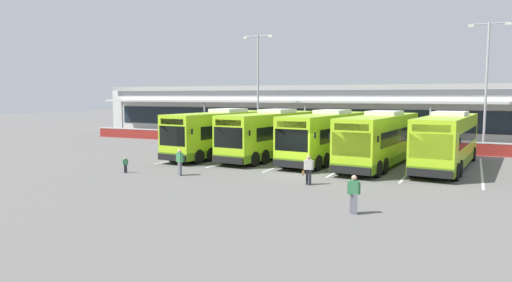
% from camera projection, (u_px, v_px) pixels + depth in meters
% --- Properties ---
extents(ground_plane, '(200.00, 200.00, 0.00)m').
position_uv_depth(ground_plane, '(296.00, 174.00, 28.64)').
color(ground_plane, '#605E5B').
extents(terminal_building, '(70.00, 13.00, 6.00)m').
position_uv_depth(terminal_building, '(378.00, 112.00, 52.52)').
color(terminal_building, silver).
rests_on(terminal_building, ground).
extents(red_barrier_wall, '(60.00, 0.40, 1.10)m').
position_uv_depth(red_barrier_wall, '(352.00, 143.00, 41.62)').
color(red_barrier_wall, maroon).
rests_on(red_barrier_wall, ground).
extents(coach_bus_leftmost, '(3.84, 12.33, 3.78)m').
position_uv_depth(coach_bus_leftmost, '(222.00, 134.00, 37.05)').
color(coach_bus_leftmost, '#9ED11E').
rests_on(coach_bus_leftmost, ground).
extents(coach_bus_left_centre, '(3.84, 12.33, 3.78)m').
position_uv_depth(coach_bus_left_centre, '(271.00, 135.00, 35.84)').
color(coach_bus_left_centre, '#9ED11E').
rests_on(coach_bus_left_centre, ground).
extents(coach_bus_centre, '(3.84, 12.33, 3.78)m').
position_uv_depth(coach_bus_centre, '(327.00, 137.00, 34.05)').
color(coach_bus_centre, '#9ED11E').
rests_on(coach_bus_centre, ground).
extents(coach_bus_right_centre, '(3.84, 12.33, 3.78)m').
position_uv_depth(coach_bus_right_centre, '(380.00, 140.00, 31.64)').
color(coach_bus_right_centre, '#9ED11E').
rests_on(coach_bus_right_centre, ground).
extents(coach_bus_rightmost, '(3.84, 12.33, 3.78)m').
position_uv_depth(coach_bus_rightmost, '(447.00, 142.00, 30.63)').
color(coach_bus_rightmost, '#9ED11E').
rests_on(coach_bus_rightmost, ground).
extents(bay_stripe_far_west, '(0.14, 13.00, 0.01)m').
position_uv_depth(bay_stripe_far_west, '(203.00, 153.00, 38.51)').
color(bay_stripe_far_west, silver).
rests_on(bay_stripe_far_west, ground).
extents(bay_stripe_west, '(0.14, 13.00, 0.01)m').
position_uv_depth(bay_stripe_west, '(248.00, 156.00, 36.72)').
color(bay_stripe_west, silver).
rests_on(bay_stripe_west, ground).
extents(bay_stripe_mid_west, '(0.14, 13.00, 0.01)m').
position_uv_depth(bay_stripe_mid_west, '(298.00, 159.00, 34.93)').
color(bay_stripe_mid_west, silver).
rests_on(bay_stripe_mid_west, ground).
extents(bay_stripe_centre, '(0.14, 13.00, 0.01)m').
position_uv_depth(bay_stripe_centre, '(352.00, 163.00, 33.14)').
color(bay_stripe_centre, silver).
rests_on(bay_stripe_centre, ground).
extents(bay_stripe_mid_east, '(0.14, 13.00, 0.01)m').
position_uv_depth(bay_stripe_mid_east, '(413.00, 167.00, 31.34)').
color(bay_stripe_mid_east, silver).
rests_on(bay_stripe_mid_east, ground).
extents(bay_stripe_east, '(0.14, 13.00, 0.01)m').
position_uv_depth(bay_stripe_east, '(482.00, 171.00, 29.55)').
color(bay_stripe_east, silver).
rests_on(bay_stripe_east, ground).
extents(pedestrian_with_handbag, '(0.65, 0.39, 1.62)m').
position_uv_depth(pedestrian_with_handbag, '(308.00, 169.00, 25.01)').
color(pedestrian_with_handbag, black).
rests_on(pedestrian_with_handbag, ground).
extents(pedestrian_in_dark_coat, '(0.54, 0.29, 1.62)m').
position_uv_depth(pedestrian_in_dark_coat, '(354.00, 193.00, 18.85)').
color(pedestrian_in_dark_coat, slate).
rests_on(pedestrian_in_dark_coat, ground).
extents(pedestrian_child, '(0.30, 0.25, 1.00)m').
position_uv_depth(pedestrian_child, '(125.00, 164.00, 28.89)').
color(pedestrian_child, black).
rests_on(pedestrian_child, ground).
extents(pedestrian_near_bin, '(0.54, 0.35, 1.62)m').
position_uv_depth(pedestrian_near_bin, '(180.00, 161.00, 27.92)').
color(pedestrian_near_bin, slate).
rests_on(pedestrian_near_bin, ground).
extents(lamp_post_west, '(3.24, 0.28, 11.00)m').
position_uv_depth(lamp_post_west, '(258.00, 81.00, 46.87)').
color(lamp_post_west, '#9E9EA3').
rests_on(lamp_post_west, ground).
extents(lamp_post_centre, '(3.24, 0.28, 11.00)m').
position_uv_depth(lamp_post_centre, '(487.00, 78.00, 38.86)').
color(lamp_post_centre, '#9E9EA3').
rests_on(lamp_post_centre, ground).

